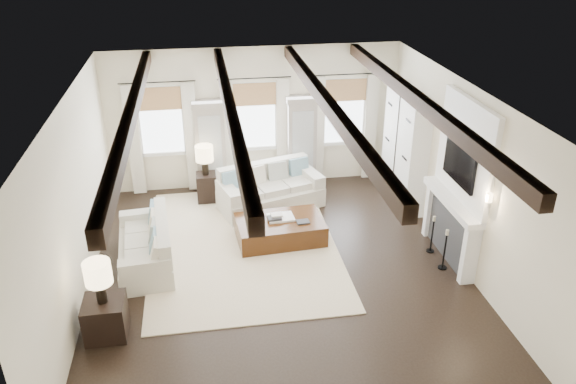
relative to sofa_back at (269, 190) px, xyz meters
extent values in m
plane|color=black|center=(-0.15, -2.54, -0.37)|extent=(7.50, 7.50, 0.00)
cube|color=white|center=(-0.15, 1.21, 1.23)|extent=(6.50, 0.04, 3.20)
cube|color=white|center=(-0.15, -6.29, 1.23)|extent=(6.50, 0.04, 3.20)
cube|color=white|center=(-3.40, -2.54, 1.23)|extent=(0.04, 7.50, 3.20)
cube|color=white|center=(3.10, -2.54, 1.23)|extent=(0.04, 7.50, 3.20)
cube|color=white|center=(-0.15, -2.54, 2.83)|extent=(6.50, 7.50, 0.04)
cube|color=black|center=(-2.35, -2.54, 2.71)|extent=(0.16, 7.40, 0.22)
cube|color=black|center=(-0.90, -2.54, 2.71)|extent=(0.16, 7.40, 0.22)
cube|color=black|center=(0.60, -2.54, 2.71)|extent=(0.16, 7.40, 0.22)
cube|color=black|center=(2.05, -2.54, 2.71)|extent=(0.16, 7.40, 0.22)
cube|color=white|center=(-2.20, 1.18, 1.28)|extent=(0.90, 0.03, 1.45)
cube|color=#AF7E4E|center=(-2.20, 1.12, 1.81)|extent=(0.94, 0.04, 0.50)
cube|color=silver|center=(-2.82, 1.08, 0.90)|extent=(0.28, 0.08, 2.50)
cube|color=silver|center=(-1.58, 1.08, 0.90)|extent=(0.28, 0.08, 2.50)
cylinder|color=black|center=(-2.20, 1.07, 2.18)|extent=(1.60, 0.02, 0.02)
cube|color=white|center=(-0.15, 1.18, 1.28)|extent=(0.90, 0.03, 1.45)
cube|color=#AF7E4E|center=(-0.15, 1.12, 1.81)|extent=(0.94, 0.04, 0.50)
cube|color=silver|center=(-0.77, 1.08, 0.90)|extent=(0.28, 0.08, 2.50)
cube|color=silver|center=(0.47, 1.08, 0.90)|extent=(0.28, 0.08, 2.50)
cylinder|color=black|center=(-0.15, 1.07, 2.18)|extent=(1.60, 0.02, 0.02)
cube|color=white|center=(1.90, 1.18, 1.28)|extent=(0.90, 0.03, 1.45)
cube|color=#AF7E4E|center=(1.90, 1.12, 1.81)|extent=(0.94, 0.04, 0.50)
cube|color=silver|center=(1.28, 1.08, 0.90)|extent=(0.28, 0.08, 2.50)
cube|color=silver|center=(2.52, 1.08, 0.90)|extent=(0.28, 0.08, 2.50)
cylinder|color=black|center=(1.90, 1.07, 2.18)|extent=(1.60, 0.02, 0.02)
cube|color=#A89E95|center=(-1.18, 0.99, 0.63)|extent=(0.64, 0.38, 2.00)
cube|color=#B2B7BA|center=(-1.18, 0.79, 0.78)|extent=(0.48, 0.02, 1.40)
cube|color=#A89E95|center=(-1.18, 0.99, 1.69)|extent=(0.70, 0.42, 0.12)
cube|color=#A89E95|center=(0.87, 0.99, 0.63)|extent=(0.64, 0.38, 2.00)
cube|color=#B2B7BA|center=(0.87, 0.79, 0.78)|extent=(0.48, 0.02, 1.40)
cube|color=#A89E95|center=(0.87, 0.99, 1.69)|extent=(0.70, 0.42, 0.12)
cube|color=#2B2B2E|center=(3.01, -2.54, 0.18)|extent=(0.18, 1.50, 1.10)
cube|color=black|center=(2.98, -2.54, 0.03)|extent=(0.10, 0.90, 0.70)
cube|color=white|center=(2.97, -3.36, 0.18)|extent=(0.26, 0.14, 1.10)
cube|color=white|center=(2.97, -1.72, 0.18)|extent=(0.26, 0.14, 1.10)
cube|color=white|center=(2.94, -2.54, 0.79)|extent=(0.32, 1.90, 0.12)
cube|color=white|center=(3.05, -2.54, 1.73)|extent=(0.10, 1.90, 1.80)
cube|color=black|center=(2.98, -2.54, 1.48)|extent=(0.07, 1.10, 0.64)
cylinder|color=#FFD899|center=(3.00, -3.59, 1.38)|extent=(0.10, 0.10, 0.14)
cube|color=silver|center=(2.90, -0.19, 0.88)|extent=(0.40, 1.70, 2.50)
cube|color=black|center=(2.69, -0.19, 0.88)|extent=(0.01, 0.02, 2.40)
cube|color=beige|center=(-0.72, -1.51, -0.36)|extent=(3.49, 4.81, 0.02)
cube|color=beige|center=(0.02, -0.06, -0.16)|extent=(2.36, 1.57, 0.41)
cube|color=beige|center=(-0.09, 0.30, 0.30)|extent=(2.04, 0.82, 0.52)
cube|color=beige|center=(-0.89, -0.34, 0.18)|extent=(0.53, 0.97, 0.27)
cube|color=beige|center=(0.93, 0.21, 0.18)|extent=(0.53, 0.97, 0.27)
cube|color=beige|center=(-0.54, -0.29, 0.11)|extent=(0.73, 0.76, 0.14)
cube|color=beige|center=(0.03, -0.11, 0.11)|extent=(0.73, 0.76, 0.14)
cube|color=beige|center=(0.61, 0.06, 0.11)|extent=(0.73, 0.76, 0.14)
cube|color=#6591A5|center=(-0.78, -0.10, 0.33)|extent=(0.48, 0.34, 0.45)
cube|color=silver|center=(-0.29, 0.05, 0.33)|extent=(0.48, 0.34, 0.45)
cube|color=beige|center=(0.21, 0.20, 0.33)|extent=(0.48, 0.34, 0.45)
cube|color=#6591A5|center=(0.70, 0.35, 0.33)|extent=(0.48, 0.34, 0.45)
cube|color=beige|center=(-2.51, -1.88, -0.18)|extent=(1.07, 2.06, 0.38)
cube|color=beige|center=(-2.16, -1.85, 0.24)|extent=(0.37, 1.90, 0.47)
cube|color=beige|center=(-2.58, -1.01, 0.13)|extent=(0.87, 0.32, 0.25)
cube|color=beige|center=(-2.43, -2.75, 0.13)|extent=(0.87, 0.32, 0.25)
cube|color=beige|center=(-2.60, -1.34, 0.07)|extent=(0.61, 0.58, 0.13)
cube|color=beige|center=(-2.55, -1.88, 0.07)|extent=(0.61, 0.58, 0.13)
cube|color=beige|center=(-2.51, -2.43, 0.07)|extent=(0.61, 0.58, 0.13)
cube|color=#6591A5|center=(-2.38, -1.16, 0.27)|extent=(0.24, 0.41, 0.41)
cube|color=silver|center=(-2.35, -1.51, 0.27)|extent=(0.24, 0.41, 0.41)
cube|color=beige|center=(-2.32, -1.86, 0.27)|extent=(0.24, 0.41, 0.41)
cube|color=#6591A5|center=(-2.29, -2.22, 0.27)|extent=(0.24, 0.41, 0.41)
cube|color=silver|center=(-2.26, -2.57, 0.27)|extent=(0.24, 0.41, 0.41)
cube|color=black|center=(0.01, -1.45, -0.15)|extent=(1.72, 1.14, 0.43)
cube|color=white|center=(0.04, -1.37, 0.08)|extent=(0.52, 0.41, 0.04)
cube|color=#262628|center=(-0.09, -1.45, 0.12)|extent=(0.27, 0.22, 0.04)
cube|color=beige|center=(-0.04, -1.39, 0.16)|extent=(0.23, 0.18, 0.03)
cube|color=#262628|center=(0.43, -1.60, 0.08)|extent=(0.25, 0.20, 0.03)
cube|color=black|center=(-2.96, -3.74, -0.07)|extent=(0.60, 0.60, 0.60)
cylinder|color=black|center=(-2.96, -3.74, 0.40)|extent=(0.15, 0.15, 0.33)
cylinder|color=#F9D89E|center=(-2.96, -3.74, 0.74)|extent=(0.39, 0.39, 0.35)
cube|color=black|center=(-1.33, 0.47, -0.05)|extent=(0.43, 0.43, 0.64)
cylinder|color=black|center=(-1.33, 0.47, 0.43)|extent=(0.15, 0.15, 0.32)
cylinder|color=#F9D89E|center=(-1.33, 0.47, 0.76)|extent=(0.38, 0.38, 0.34)
cylinder|color=black|center=(2.75, -2.88, -0.36)|extent=(0.16, 0.16, 0.02)
cylinder|color=black|center=(2.75, -2.88, -0.02)|extent=(0.03, 0.03, 0.70)
cylinder|color=beige|center=(2.75, -2.88, 0.37)|extent=(0.06, 0.06, 0.10)
cylinder|color=black|center=(2.75, -2.32, -0.36)|extent=(0.15, 0.15, 0.02)
cylinder|color=black|center=(2.75, -2.32, -0.04)|extent=(0.03, 0.03, 0.67)
cylinder|color=beige|center=(2.75, -2.32, 0.33)|extent=(0.06, 0.06, 0.10)
camera|label=1|loc=(-1.34, -10.76, 5.32)|focal=35.00mm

